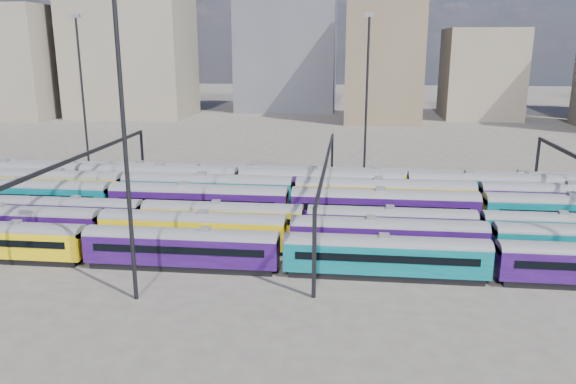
# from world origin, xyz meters

# --- Properties ---
(ground) EXTENTS (500.00, 500.00, 0.00)m
(ground) POSITION_xyz_m (0.00, 0.00, 0.00)
(ground) COLOR #46413B
(ground) RESTS_ON ground
(rake_0) EXTENTS (134.56, 2.81, 4.72)m
(rake_0) POSITION_xyz_m (-3.05, -15.00, 2.48)
(rake_0) COLOR black
(rake_0) RESTS_ON ground
(rake_1) EXTENTS (119.67, 2.92, 4.91)m
(rake_1) POSITION_xyz_m (6.70, -10.00, 2.58)
(rake_1) COLOR black
(rake_1) RESTS_ON ground
(rake_2) EXTENTS (111.58, 2.72, 4.57)m
(rake_2) POSITION_xyz_m (-10.67, -5.00, 2.40)
(rake_2) COLOR black
(rake_2) RESTS_ON ground
(rake_3) EXTENTS (155.11, 3.24, 5.47)m
(rake_3) POSITION_xyz_m (16.85, 0.00, 2.87)
(rake_3) COLOR black
(rake_3) RESTS_ON ground
(rake_4) EXTENTS (158.74, 3.31, 5.60)m
(rake_4) POSITION_xyz_m (-5.61, 5.00, 2.94)
(rake_4) COLOR black
(rake_4) RESTS_ON ground
(rake_5) EXTENTS (158.33, 3.31, 5.58)m
(rake_5) POSITION_xyz_m (-13.85, 10.00, 2.93)
(rake_5) COLOR black
(rake_5) RESTS_ON ground
(rake_6) EXTENTS (113.39, 2.77, 4.65)m
(rake_6) POSITION_xyz_m (9.67, 15.00, 2.44)
(rake_6) COLOR black
(rake_6) RESTS_ON ground
(gantry_1) EXTENTS (0.35, 40.35, 8.03)m
(gantry_1) POSITION_xyz_m (-20.00, 0.00, 6.79)
(gantry_1) COLOR black
(gantry_1) RESTS_ON ground
(gantry_2) EXTENTS (0.35, 40.35, 8.03)m
(gantry_2) POSITION_xyz_m (10.00, 0.00, 6.79)
(gantry_2) COLOR black
(gantry_2) RESTS_ON ground
(mast_1) EXTENTS (1.40, 0.50, 25.60)m
(mast_1) POSITION_xyz_m (-30.00, 22.00, 13.97)
(mast_1) COLOR black
(mast_1) RESTS_ON ground
(mast_2) EXTENTS (1.40, 0.50, 25.60)m
(mast_2) POSITION_xyz_m (-5.00, -22.00, 13.97)
(mast_2) COLOR black
(mast_2) RESTS_ON ground
(mast_3) EXTENTS (1.40, 0.50, 25.60)m
(mast_3) POSITION_xyz_m (15.00, 24.00, 13.97)
(mast_3) COLOR black
(mast_3) RESTS_ON ground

